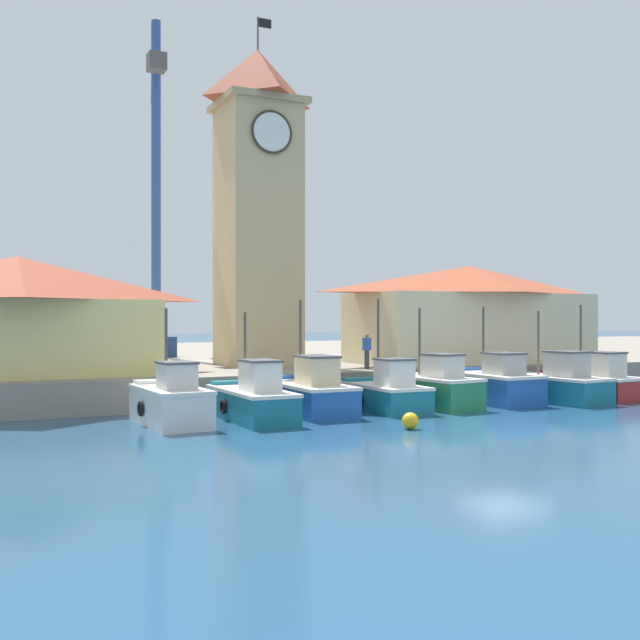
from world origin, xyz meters
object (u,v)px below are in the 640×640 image
object	(u,v)px
clock_tower	(258,200)
warehouse_left	(17,314)
fishing_boat_left_inner	(308,394)
fishing_boat_right_outer	(592,383)
fishing_boat_mid_right	(492,385)
fishing_boat_right_inner	(551,384)
fishing_boat_far_left	(171,402)
fishing_boat_center	(430,388)
fishing_boat_left_outer	(252,400)
fishing_boat_mid_left	(385,393)
port_crane_near	(156,224)
warehouse_right	(470,313)
mooring_buoy	(410,421)
dock_worker_near_tower	(367,350)

from	to	relation	value
clock_tower	warehouse_left	distance (m)	12.48
fishing_boat_left_inner	warehouse_left	world-z (taller)	warehouse_left
fishing_boat_left_inner	fishing_boat_right_outer	world-z (taller)	fishing_boat_left_inner
fishing_boat_mid_right	warehouse_left	xyz separation A→B (m)	(-18.19, 7.16, 2.97)
fishing_boat_left_inner	fishing_boat_right_inner	xyz separation A→B (m)	(11.12, -0.84, -0.01)
fishing_boat_far_left	clock_tower	distance (m)	14.44
warehouse_left	fishing_boat_center	bearing A→B (deg)	-25.57
fishing_boat_far_left	fishing_boat_right_outer	size ratio (longest dim) A/B	0.91
fishing_boat_left_inner	fishing_boat_left_outer	bearing A→B (deg)	-160.97
fishing_boat_mid_left	clock_tower	bearing A→B (deg)	100.78
clock_tower	port_crane_near	bearing A→B (deg)	105.11
fishing_boat_mid_right	warehouse_right	size ratio (longest dim) A/B	0.36
fishing_boat_left_inner	port_crane_near	xyz separation A→B (m)	(-1.42, 18.65, 8.39)
warehouse_right	mooring_buoy	distance (m)	16.24
fishing_boat_left_inner	fishing_boat_right_outer	bearing A→B (deg)	-3.15
clock_tower	warehouse_left	size ratio (longest dim) A/B	1.57
fishing_boat_right_inner	fishing_boat_right_outer	distance (m)	2.43
fishing_boat_center	dock_worker_near_tower	size ratio (longest dim) A/B	3.00
fishing_boat_mid_right	dock_worker_near_tower	bearing A→B (deg)	133.72
dock_worker_near_tower	port_crane_near	bearing A→B (deg)	112.12
fishing_boat_far_left	clock_tower	bearing A→B (deg)	54.84
fishing_boat_center	port_crane_near	world-z (taller)	port_crane_near
port_crane_near	dock_worker_near_tower	distance (m)	17.51
fishing_boat_far_left	port_crane_near	bearing A→B (deg)	78.37
fishing_boat_left_inner	clock_tower	bearing A→B (deg)	81.69
fishing_boat_right_inner	mooring_buoy	bearing A→B (deg)	-156.68
fishing_boat_mid_right	port_crane_near	bearing A→B (deg)	117.61
fishing_boat_left_outer	mooring_buoy	size ratio (longest dim) A/B	9.26
warehouse_right	fishing_boat_left_inner	bearing A→B (deg)	-152.33
fishing_boat_center	clock_tower	size ratio (longest dim) A/B	0.29
warehouse_left	mooring_buoy	xyz separation A→B (m)	(11.06, -12.00, -3.47)
fishing_boat_center	fishing_boat_right_outer	size ratio (longest dim) A/B	1.06
fishing_boat_right_inner	clock_tower	xyz separation A→B (m)	(-9.85, 9.53, 8.61)
warehouse_right	fishing_boat_mid_left	bearing A→B (deg)	-142.79
fishing_boat_left_inner	fishing_boat_right_inner	bearing A→B (deg)	-4.33
warehouse_left	warehouse_right	distance (m)	21.98
fishing_boat_far_left	fishing_boat_right_outer	world-z (taller)	fishing_boat_right_outer
fishing_boat_left_inner	fishing_boat_mid_left	bearing A→B (deg)	-10.69
fishing_boat_mid_left	warehouse_left	bearing A→B (deg)	149.55
warehouse_right	dock_worker_near_tower	world-z (taller)	warehouse_right
fishing_boat_right_outer	mooring_buoy	bearing A→B (deg)	-160.55
fishing_boat_right_outer	fishing_boat_left_outer	bearing A→B (deg)	-179.51
fishing_boat_mid_left	clock_tower	size ratio (longest dim) A/B	0.26
fishing_boat_far_left	fishing_boat_mid_left	bearing A→B (deg)	1.66
fishing_boat_left_inner	fishing_boat_mid_left	distance (m)	3.09
port_crane_near	clock_tower	bearing A→B (deg)	-74.89
fishing_boat_right_inner	port_crane_near	size ratio (longest dim) A/B	0.27
fishing_boat_left_outer	warehouse_left	distance (m)	11.04
fishing_boat_left_inner	warehouse_left	distance (m)	12.33
dock_worker_near_tower	fishing_boat_right_outer	bearing A→B (deg)	-26.90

